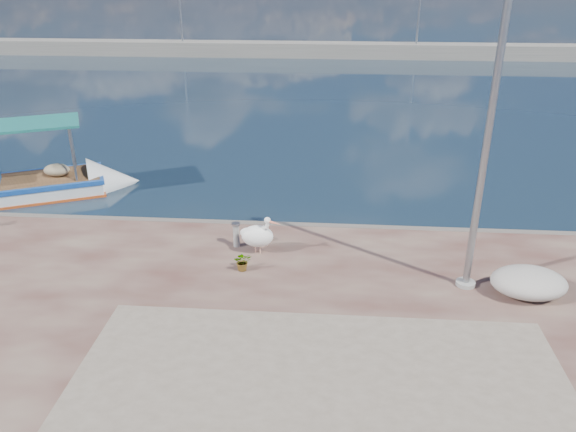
% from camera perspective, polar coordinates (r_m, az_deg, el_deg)
% --- Properties ---
extents(ground, '(1400.00, 1400.00, 0.00)m').
position_cam_1_polar(ground, '(12.18, -1.43, -13.02)').
color(ground, '#162635').
rests_on(ground, ground).
extents(breakwater, '(120.00, 2.20, 7.50)m').
position_cam_1_polar(breakwater, '(50.10, 3.37, 16.50)').
color(breakwater, gray).
rests_on(breakwater, ground).
extents(boat_left, '(6.50, 4.45, 2.99)m').
position_cam_1_polar(boat_left, '(21.38, -24.34, 2.54)').
color(boat_left, white).
rests_on(boat_left, ground).
extents(pelican, '(1.12, 0.75, 1.07)m').
position_cam_1_polar(pelican, '(14.42, -3.06, -1.99)').
color(pelican, tan).
rests_on(pelican, quay).
extents(lamp_post, '(0.44, 0.96, 7.00)m').
position_cam_1_polar(lamp_post, '(12.59, 19.41, 6.36)').
color(lamp_post, gray).
rests_on(lamp_post, quay).
extents(bollard_near, '(0.22, 0.22, 0.67)m').
position_cam_1_polar(bollard_near, '(14.87, -5.29, -1.80)').
color(bollard_near, gray).
rests_on(bollard_near, quay).
extents(potted_plant, '(0.50, 0.45, 0.48)m').
position_cam_1_polar(potted_plant, '(13.78, -4.61, -4.61)').
color(potted_plant, '#33722D').
rests_on(potted_plant, quay).
extents(net_pile_d, '(1.69, 1.27, 0.63)m').
position_cam_1_polar(net_pile_d, '(13.84, 23.25, -6.22)').
color(net_pile_d, '#B3AEA6').
rests_on(net_pile_d, quay).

